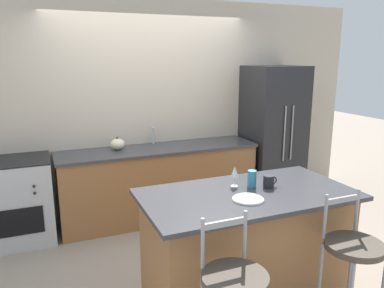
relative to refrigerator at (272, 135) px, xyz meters
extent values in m
plane|color=gray|center=(-1.63, -0.32, -0.94)|extent=(18.00, 18.00, 0.00)
cube|color=beige|center=(-1.63, 0.36, 0.41)|extent=(6.00, 0.07, 2.70)
cube|color=#936038|center=(-1.63, 0.05, -0.50)|extent=(2.41, 0.63, 0.88)
cube|color=#38383D|center=(-1.63, 0.05, -0.05)|extent=(2.45, 0.66, 0.03)
cube|color=black|center=(-1.63, 0.05, -0.03)|extent=(0.56, 0.34, 0.01)
cylinder|color=#ADAFB5|center=(-1.63, 0.26, 0.08)|extent=(0.02, 0.02, 0.22)
cylinder|color=#ADAFB5|center=(-1.63, 0.20, 0.18)|extent=(0.02, 0.12, 0.02)
cube|color=#936038|center=(-1.47, -1.83, -0.48)|extent=(1.58, 0.77, 0.92)
cube|color=#38383D|center=(-1.47, -1.83, -0.01)|extent=(1.70, 0.89, 0.03)
cube|color=#232326|center=(0.00, 0.00, 0.00)|extent=(0.72, 0.68, 1.88)
cylinder|color=#939399|center=(-0.06, -0.35, 0.09)|extent=(0.02, 0.02, 0.72)
cylinder|color=#939399|center=(0.06, -0.35, 0.09)|extent=(0.02, 0.02, 0.72)
cube|color=#B7B7BC|center=(-3.28, 0.02, -0.48)|extent=(0.80, 0.63, 0.91)
cube|color=black|center=(-3.28, -0.29, -0.59)|extent=(0.57, 0.01, 0.29)
cube|color=black|center=(-3.28, 0.02, -0.02)|extent=(0.80, 0.63, 0.02)
cylinder|color=black|center=(-3.06, -0.30, -0.23)|extent=(0.03, 0.02, 0.03)
cylinder|color=black|center=(-3.06, -0.30, -0.30)|extent=(0.03, 0.02, 0.03)
cylinder|color=#4C4238|center=(-1.95, -2.50, -0.23)|extent=(0.41, 0.41, 0.04)
cylinder|color=#99999E|center=(-2.10, -2.36, -0.04)|extent=(0.02, 0.02, 0.33)
cylinder|color=#99999E|center=(-1.81, -2.36, -0.04)|extent=(0.02, 0.02, 0.33)
cube|color=#99999E|center=(-1.95, -2.36, 0.06)|extent=(0.29, 0.02, 0.04)
cylinder|color=#99999E|center=(-1.14, -2.33, -0.60)|extent=(0.02, 0.02, 0.69)
cylinder|color=#99999E|center=(-0.84, -2.33, -0.60)|extent=(0.02, 0.02, 0.69)
cylinder|color=#4C4238|center=(-0.99, -2.48, -0.23)|extent=(0.41, 0.41, 0.04)
cylinder|color=#99999E|center=(-1.14, -2.33, -0.04)|extent=(0.02, 0.02, 0.33)
cylinder|color=#99999E|center=(-0.84, -2.33, -0.04)|extent=(0.02, 0.02, 0.33)
cube|color=#99999E|center=(-0.99, -2.33, 0.06)|extent=(0.29, 0.02, 0.04)
cylinder|color=white|center=(-1.56, -1.97, 0.02)|extent=(0.24, 0.24, 0.01)
torus|color=white|center=(-1.56, -1.97, 0.02)|extent=(0.23, 0.23, 0.01)
cylinder|color=white|center=(-1.50, -1.66, 0.01)|extent=(0.06, 0.06, 0.00)
cylinder|color=white|center=(-1.50, -1.66, 0.05)|extent=(0.01, 0.01, 0.08)
cone|color=white|center=(-1.50, -1.66, 0.14)|extent=(0.06, 0.06, 0.09)
cylinder|color=#232326|center=(-1.25, -1.79, 0.06)|extent=(0.09, 0.09, 0.10)
torus|color=#232326|center=(-1.21, -1.79, 0.06)|extent=(0.07, 0.01, 0.07)
cylinder|color=teal|center=(-1.38, -1.72, 0.08)|extent=(0.07, 0.07, 0.14)
ellipsoid|color=beige|center=(-2.11, 0.12, 0.04)|extent=(0.17, 0.17, 0.13)
cylinder|color=brown|center=(-2.11, 0.12, 0.12)|extent=(0.02, 0.02, 0.02)
camera|label=1|loc=(-2.95, -4.24, 1.06)|focal=35.00mm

